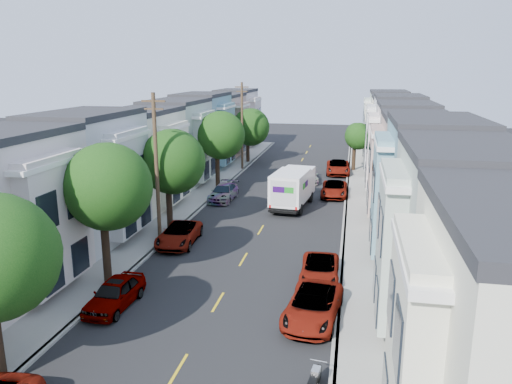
{
  "coord_description": "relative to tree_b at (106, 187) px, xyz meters",
  "views": [
    {
      "loc": [
        6.38,
        -28.58,
        11.6
      ],
      "look_at": [
        -0.9,
        8.74,
        2.2
      ],
      "focal_mm": 35.0,
      "sensor_mm": 36.0,
      "label": 1
    }
  ],
  "objects": [
    {
      "name": "parked_right_d",
      "position": [
        11.2,
        32.52,
        -4.76
      ],
      "size": [
        2.79,
        5.66,
        1.55
      ],
      "primitive_type": "imported",
      "rotation": [
        0.0,
        0.0,
        0.04
      ],
      "color": "black",
      "rests_on": "ground"
    },
    {
      "name": "centerline",
      "position": [
        6.3,
        19.92,
        -5.53
      ],
      "size": [
        0.12,
        70.0,
        0.01
      ],
      "primitive_type": "cube",
      "color": "gold",
      "rests_on": "ground"
    },
    {
      "name": "tree_far_r",
      "position": [
        13.2,
        34.56,
        -1.48
      ],
      "size": [
        3.1,
        3.1,
        5.65
      ],
      "color": "black",
      "rests_on": "ground"
    },
    {
      "name": "tree_d",
      "position": [
        0.0,
        23.05,
        -0.21
      ],
      "size": [
        4.7,
        4.7,
        7.7
      ],
      "color": "black",
      "rests_on": "ground"
    },
    {
      "name": "parked_left_d",
      "position": [
        1.4,
        18.81,
        -4.82
      ],
      "size": [
        2.07,
        4.78,
        1.43
      ],
      "primitive_type": "imported",
      "rotation": [
        0.0,
        0.0,
        -0.02
      ],
      "color": "maroon",
      "rests_on": "ground"
    },
    {
      "name": "ground",
      "position": [
        6.3,
        4.92,
        -5.53
      ],
      "size": [
        160.0,
        160.0,
        0.0
      ],
      "primitive_type": "plane",
      "color": "black",
      "rests_on": "ground"
    },
    {
      "name": "tree_b",
      "position": [
        0.0,
        0.0,
        0.0
      ],
      "size": [
        4.69,
        4.69,
        7.9
      ],
      "color": "black",
      "rests_on": "ground"
    },
    {
      "name": "lead_sedan",
      "position": [
        8.26,
        27.84,
        -4.85
      ],
      "size": [
        2.56,
        4.78,
        1.37
      ],
      "primitive_type": "imported",
      "rotation": [
        0.0,
        0.0,
        0.15
      ],
      "color": "black",
      "rests_on": "ground"
    },
    {
      "name": "tree_c",
      "position": [
        0.0,
        9.69,
        -0.4
      ],
      "size": [
        4.7,
        4.7,
        7.51
      ],
      "color": "black",
      "rests_on": "ground"
    },
    {
      "name": "motorcycle",
      "position": [
        11.71,
        -7.46,
        -5.08
      ],
      "size": [
        0.29,
        2.15,
        0.85
      ],
      "rotation": [
        0.0,
        0.0,
        -0.14
      ],
      "color": "black",
      "rests_on": "ground"
    },
    {
      "name": "fedex_truck",
      "position": [
        7.83,
        17.69,
        -3.72
      ],
      "size": [
        2.6,
        6.77,
        3.25
      ],
      "rotation": [
        0.0,
        0.0,
        -0.11
      ],
      "color": "white",
      "rests_on": "ground"
    },
    {
      "name": "sidewalk_left",
      "position": [
        -1.05,
        19.92,
        -5.46
      ],
      "size": [
        2.6,
        70.0,
        0.15
      ],
      "primitive_type": "cube",
      "color": "gray",
      "rests_on": "ground"
    },
    {
      "name": "utility_pole_far",
      "position": [
        0.0,
        32.92,
        -0.38
      ],
      "size": [
        1.6,
        0.26,
        10.0
      ],
      "color": "#42301E",
      "rests_on": "ground"
    },
    {
      "name": "road_slab",
      "position": [
        6.3,
        19.92,
        -5.52
      ],
      "size": [
        12.0,
        70.0,
        0.02
      ],
      "primitive_type": "cube",
      "color": "black",
      "rests_on": "ground"
    },
    {
      "name": "parked_right_a",
      "position": [
        11.2,
        -1.99,
        -4.81
      ],
      "size": [
        2.87,
        5.36,
        1.43
      ],
      "primitive_type": "imported",
      "rotation": [
        0.0,
        0.0,
        -0.1
      ],
      "color": "#474848",
      "rests_on": "ground"
    },
    {
      "name": "utility_pole_near",
      "position": [
        0.0,
        6.92,
        -0.38
      ],
      "size": [
        1.6,
        0.26,
        10.0
      ],
      "color": "#42301E",
      "rests_on": "ground"
    },
    {
      "name": "parked_right_c",
      "position": [
        11.2,
        22.11,
        -4.83
      ],
      "size": [
        2.32,
        5.02,
        1.4
      ],
      "primitive_type": "imported",
      "rotation": [
        0.0,
        0.0,
        0.0
      ],
      "color": "black",
      "rests_on": "ground"
    },
    {
      "name": "parked_left_c",
      "position": [
        1.4,
        6.87,
        -4.84
      ],
      "size": [
        2.61,
        5.14,
        1.39
      ],
      "primitive_type": "imported",
      "rotation": [
        0.0,
        0.0,
        0.06
      ],
      "color": "#AAAAAA",
      "rests_on": "ground"
    },
    {
      "name": "parked_left_b",
      "position": [
        1.4,
        -2.56,
        -4.81
      ],
      "size": [
        1.87,
        4.52,
        1.45
      ],
      "primitive_type": "imported",
      "rotation": [
        0.0,
        0.0,
        -0.04
      ],
      "color": "black",
      "rests_on": "ground"
    },
    {
      "name": "sidewalk_right",
      "position": [
        13.65,
        19.92,
        -5.46
      ],
      "size": [
        2.6,
        70.0,
        0.15
      ],
      "primitive_type": "cube",
      "color": "gray",
      "rests_on": "ground"
    },
    {
      "name": "curb_left",
      "position": [
        0.25,
        19.92,
        -5.46
      ],
      "size": [
        0.3,
        70.0,
        0.15
      ],
      "primitive_type": "cube",
      "color": "gray",
      "rests_on": "ground"
    },
    {
      "name": "parked_right_b",
      "position": [
        11.2,
        2.66,
        -4.89
      ],
      "size": [
        2.23,
        4.64,
        1.27
      ],
      "primitive_type": "imported",
      "rotation": [
        0.0,
        0.0,
        0.03
      ],
      "color": "silver",
      "rests_on": "ground"
    },
    {
      "name": "townhouse_row_left",
      "position": [
        -4.85,
        19.92,
        -5.53
      ],
      "size": [
        5.0,
        70.0,
        8.5
      ],
      "primitive_type": "cube",
      "color": "tan",
      "rests_on": "ground"
    },
    {
      "name": "tree_e",
      "position": [
        0.0,
        37.53,
        -1.02
      ],
      "size": [
        4.7,
        4.7,
        6.88
      ],
      "color": "black",
      "rests_on": "ground"
    },
    {
      "name": "townhouse_row_right",
      "position": [
        17.45,
        19.92,
        -5.53
      ],
      "size": [
        5.0,
        70.0,
        8.5
      ],
      "primitive_type": "cube",
      "color": "tan",
      "rests_on": "ground"
    },
    {
      "name": "curb_right",
      "position": [
        12.35,
        19.92,
        -5.46
      ],
      "size": [
        0.3,
        70.0,
        0.15
      ],
      "primitive_type": "cube",
      "color": "gray",
      "rests_on": "ground"
    }
  ]
}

